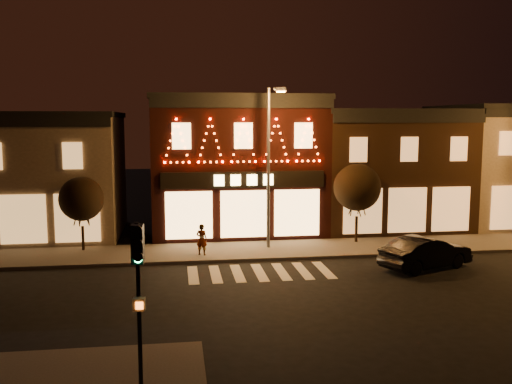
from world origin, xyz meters
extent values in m
plane|color=black|center=(0.00, 0.00, 0.00)|extent=(120.00, 120.00, 0.00)
cube|color=#47423D|center=(2.00, 8.00, 0.07)|extent=(44.00, 4.00, 0.15)
cube|color=brown|center=(-13.00, 14.00, 3.50)|extent=(12.00, 8.00, 7.00)
cube|color=black|center=(-13.00, 14.00, 7.15)|extent=(12.20, 8.20, 0.30)
cube|color=black|center=(0.00, 14.00, 4.00)|extent=(10.00, 8.00, 8.00)
cube|color=black|center=(0.00, 14.00, 8.15)|extent=(10.20, 8.20, 0.30)
cube|color=black|center=(0.00, 9.95, 7.75)|extent=(10.00, 0.25, 0.50)
cube|color=black|center=(0.00, 9.90, 3.60)|extent=(9.00, 0.15, 0.90)
cube|color=#FFD87F|center=(0.00, 9.80, 3.60)|extent=(3.40, 0.08, 0.60)
cube|color=#362012|center=(9.50, 14.00, 3.60)|extent=(9.00, 8.00, 7.20)
cube|color=black|center=(9.50, 14.00, 7.35)|extent=(9.20, 8.20, 0.30)
cube|color=black|center=(9.50, 9.95, 6.95)|extent=(9.00, 0.25, 0.50)
cube|color=brown|center=(18.50, 14.00, 3.75)|extent=(9.00, 8.00, 7.50)
cylinder|color=black|center=(-4.67, -6.69, 2.26)|extent=(0.11, 0.11, 4.22)
cube|color=black|center=(-4.65, -6.89, 3.87)|extent=(0.32, 0.31, 0.96)
cylinder|color=#19FF72|center=(-4.63, -7.04, 3.55)|extent=(0.21, 0.08, 0.20)
cube|color=beige|center=(-4.65, -6.87, 2.35)|extent=(0.31, 0.23, 0.31)
cylinder|color=#59595E|center=(1.12, 8.40, 4.32)|extent=(0.17, 0.17, 8.34)
cylinder|color=#59595E|center=(1.29, 7.58, 8.39)|extent=(0.43, 1.66, 0.10)
cube|color=#59595E|center=(1.45, 6.76, 8.34)|extent=(0.57, 0.39, 0.19)
cube|color=orange|center=(1.45, 6.76, 8.22)|extent=(0.43, 0.28, 0.05)
cylinder|color=black|center=(-8.50, 9.11, 0.78)|extent=(0.14, 0.14, 1.25)
sphere|color=black|center=(-8.50, 9.11, 2.83)|extent=(2.29, 2.29, 2.29)
cylinder|color=black|center=(6.17, 9.02, 0.86)|extent=(0.15, 0.15, 1.42)
sphere|color=black|center=(6.17, 9.02, 3.19)|extent=(2.59, 2.59, 2.59)
imported|color=black|center=(7.73, 3.59, 0.75)|extent=(4.85, 3.20, 1.51)
imported|color=gray|center=(-2.45, 7.13, 0.93)|extent=(0.68, 0.58, 1.57)
camera|label=1|loc=(-3.71, -20.57, 6.87)|focal=39.62mm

